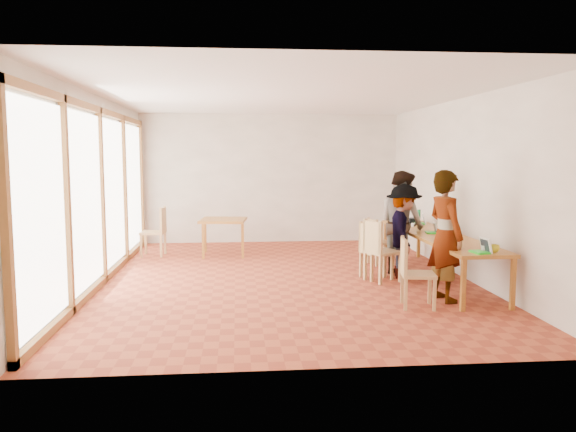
% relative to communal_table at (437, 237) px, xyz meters
% --- Properties ---
extents(ground, '(8.00, 8.00, 0.00)m').
position_rel_communal_table_xyz_m(ground, '(-2.50, 0.25, -0.70)').
color(ground, '#A44427').
rests_on(ground, ground).
extents(wall_back, '(6.00, 0.10, 3.00)m').
position_rel_communal_table_xyz_m(wall_back, '(-2.50, 4.25, 0.80)').
color(wall_back, silver).
rests_on(wall_back, ground).
extents(wall_front, '(6.00, 0.10, 3.00)m').
position_rel_communal_table_xyz_m(wall_front, '(-2.50, -3.75, 0.80)').
color(wall_front, silver).
rests_on(wall_front, ground).
extents(wall_right, '(0.10, 8.00, 3.00)m').
position_rel_communal_table_xyz_m(wall_right, '(0.50, 0.25, 0.80)').
color(wall_right, silver).
rests_on(wall_right, ground).
extents(window_wall, '(0.10, 8.00, 3.00)m').
position_rel_communal_table_xyz_m(window_wall, '(-5.46, 0.25, 0.80)').
color(window_wall, white).
rests_on(window_wall, ground).
extents(ceiling, '(6.00, 8.00, 0.04)m').
position_rel_communal_table_xyz_m(ceiling, '(-2.50, 0.25, 2.32)').
color(ceiling, white).
rests_on(ceiling, wall_back).
extents(communal_table, '(0.80, 4.00, 0.75)m').
position_rel_communal_table_xyz_m(communal_table, '(0.00, 0.00, 0.00)').
color(communal_table, '#A36B24').
rests_on(communal_table, ground).
extents(side_table, '(0.90, 0.90, 0.75)m').
position_rel_communal_table_xyz_m(side_table, '(-3.57, 2.53, -0.03)').
color(side_table, '#A36B24').
rests_on(side_table, ground).
extents(chair_near, '(0.50, 0.50, 0.50)m').
position_rel_communal_table_xyz_m(chair_near, '(-0.96, -1.66, -0.13)').
color(chair_near, tan).
rests_on(chair_near, ground).
extents(chair_mid, '(0.54, 0.54, 0.50)m').
position_rel_communal_table_xyz_m(chair_mid, '(-1.08, 0.08, -0.13)').
color(chair_mid, tan).
rests_on(chair_mid, ground).
extents(chair_far, '(0.62, 0.62, 0.54)m').
position_rel_communal_table_xyz_m(chair_far, '(-1.03, -0.14, -0.08)').
color(chair_far, tan).
rests_on(chair_far, ground).
extents(chair_empty, '(0.49, 0.49, 0.46)m').
position_rel_communal_table_xyz_m(chair_empty, '(-0.69, 1.29, -0.17)').
color(chair_empty, tan).
rests_on(chair_empty, ground).
extents(chair_spare, '(0.50, 0.50, 0.53)m').
position_rel_communal_table_xyz_m(chair_spare, '(-4.89, 2.59, -0.09)').
color(chair_spare, tan).
rests_on(chair_spare, ground).
extents(person_near, '(0.58, 0.75, 1.85)m').
position_rel_communal_table_xyz_m(person_near, '(-0.38, -1.37, 0.22)').
color(person_near, gray).
rests_on(person_near, ground).
extents(person_mid, '(0.93, 1.04, 1.79)m').
position_rel_communal_table_xyz_m(person_mid, '(-0.48, 0.40, 0.19)').
color(person_mid, gray).
rests_on(person_mid, ground).
extents(person_far, '(0.79, 1.12, 1.57)m').
position_rel_communal_table_xyz_m(person_far, '(-0.53, 0.13, 0.08)').
color(person_far, gray).
rests_on(person_far, ground).
extents(laptop_near, '(0.25, 0.27, 0.21)m').
position_rel_communal_table_xyz_m(laptop_near, '(-0.03, -1.79, 0.11)').
color(laptop_near, '#25D323').
rests_on(laptop_near, communal_table).
extents(laptop_mid, '(0.22, 0.25, 0.19)m').
position_rel_communal_table_xyz_m(laptop_mid, '(-0.03, 0.10, 0.10)').
color(laptop_mid, '#25D323').
rests_on(laptop_mid, communal_table).
extents(laptop_far, '(0.27, 0.29, 0.21)m').
position_rel_communal_table_xyz_m(laptop_far, '(0.19, 1.33, 0.11)').
color(laptop_far, '#25D323').
rests_on(laptop_far, communal_table).
extents(yellow_mug, '(0.15, 0.15, 0.10)m').
position_rel_communal_table_xyz_m(yellow_mug, '(0.15, -1.76, 0.10)').
color(yellow_mug, yellow).
rests_on(yellow_mug, communal_table).
extents(green_bottle, '(0.07, 0.07, 0.28)m').
position_rel_communal_table_xyz_m(green_bottle, '(0.11, 1.29, 0.19)').
color(green_bottle, '#15823C').
rests_on(green_bottle, communal_table).
extents(clear_glass, '(0.07, 0.07, 0.09)m').
position_rel_communal_table_xyz_m(clear_glass, '(0.01, -1.74, 0.09)').
color(clear_glass, silver).
rests_on(clear_glass, communal_table).
extents(condiment_cup, '(0.08, 0.08, 0.06)m').
position_rel_communal_table_xyz_m(condiment_cup, '(-0.08, 0.99, 0.08)').
color(condiment_cup, white).
rests_on(condiment_cup, communal_table).
extents(pink_phone, '(0.05, 0.10, 0.01)m').
position_rel_communal_table_xyz_m(pink_phone, '(-0.17, -0.82, 0.05)').
color(pink_phone, '#E43967').
rests_on(pink_phone, communal_table).
extents(black_pouch, '(0.16, 0.26, 0.09)m').
position_rel_communal_table_xyz_m(black_pouch, '(0.06, 1.53, 0.09)').
color(black_pouch, black).
rests_on(black_pouch, communal_table).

